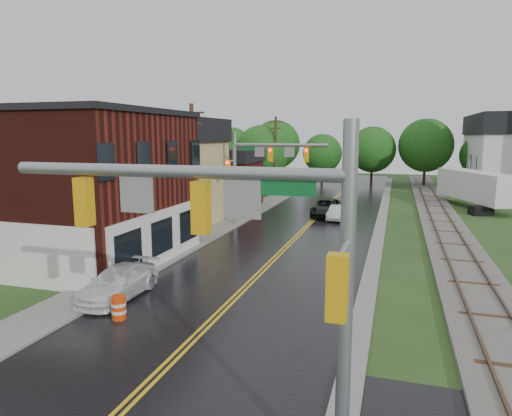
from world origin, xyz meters
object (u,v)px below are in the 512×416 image
at_px(tree_left_c, 204,158).
at_px(semi_trailer, 475,186).
at_px(sedan_silver, 338,213).
at_px(utility_pole_c, 276,155).
at_px(traffic_signal_far, 261,161).
at_px(tree_left_e, 263,153).
at_px(tree_left_b, 130,148).
at_px(utility_pole_b, 193,168).
at_px(brick_building, 49,184).
at_px(construction_barrel, 119,308).
at_px(pickup_white, 118,283).
at_px(traffic_signal_near, 237,236).
at_px(tree_left_a, 34,159).
at_px(suv_dark, 327,208).

xyz_separation_m(tree_left_c, semi_trailer, (27.46, 1.38, -2.39)).
bearing_deg(semi_trailer, sedan_silver, -139.38).
height_order(utility_pole_c, semi_trailer, utility_pole_c).
xyz_separation_m(traffic_signal_far, tree_left_e, (-5.38, 18.90, -0.16)).
bearing_deg(tree_left_b, utility_pole_c, 47.61).
xyz_separation_m(traffic_signal_far, tree_left_b, (-14.38, 4.90, 0.74)).
height_order(utility_pole_b, semi_trailer, utility_pole_b).
bearing_deg(brick_building, construction_barrel, -37.83).
distance_m(utility_pole_c, tree_left_c, 8.16).
bearing_deg(tree_left_e, utility_pole_c, -42.84).
bearing_deg(construction_barrel, brick_building, 142.17).
xyz_separation_m(utility_pole_c, construction_barrel, (3.38, -36.04, -4.25)).
distance_m(brick_building, tree_left_c, 24.94).
distance_m(traffic_signal_far, tree_left_e, 19.65).
xyz_separation_m(pickup_white, construction_barrel, (1.38, -2.04, -0.18)).
bearing_deg(traffic_signal_near, tree_left_b, 125.49).
relative_size(utility_pole_c, tree_left_e, 1.10).
relative_size(traffic_signal_far, pickup_white, 1.63).
relative_size(tree_left_a, construction_barrel, 9.24).
distance_m(tree_left_b, tree_left_c, 9.03).
distance_m(utility_pole_b, suv_dark, 13.72).
bearing_deg(traffic_signal_near, sedan_silver, 93.12).
height_order(utility_pole_b, pickup_white, utility_pole_b).
height_order(traffic_signal_near, traffic_signal_far, same).
bearing_deg(traffic_signal_far, tree_left_b, 161.19).
bearing_deg(semi_trailer, tree_left_b, -163.40).
bearing_deg(semi_trailer, utility_pole_c, 172.40).
distance_m(tree_left_a, tree_left_e, 26.40).
distance_m(traffic_signal_far, tree_left_c, 16.56).
xyz_separation_m(sedan_silver, semi_trailer, (11.73, 10.06, 1.52)).
height_order(brick_building, pickup_white, brick_building).
distance_m(tree_left_e, pickup_white, 36.36).
height_order(tree_left_c, semi_trailer, tree_left_c).
xyz_separation_m(tree_left_e, semi_trailer, (22.46, -4.62, -2.70)).
xyz_separation_m(tree_left_e, suv_dark, (9.65, -13.20, -4.08)).
bearing_deg(utility_pole_c, construction_barrel, -84.64).
height_order(tree_left_b, sedan_silver, tree_left_b).
relative_size(semi_trailer, construction_barrel, 11.74).
relative_size(sedan_silver, pickup_white, 0.80).
distance_m(pickup_white, construction_barrel, 2.47).
bearing_deg(suv_dark, construction_barrel, -101.78).
relative_size(tree_left_a, tree_left_b, 0.89).
height_order(traffic_signal_far, utility_pole_c, utility_pole_c).
height_order(traffic_signal_near, tree_left_c, tree_left_c).
distance_m(tree_left_e, semi_trailer, 23.08).
relative_size(traffic_signal_near, tree_left_c, 0.96).
height_order(tree_left_e, construction_barrel, tree_left_e).
bearing_deg(semi_trailer, tree_left_e, 168.38).
xyz_separation_m(utility_pole_c, tree_left_e, (-2.05, 1.90, 0.09)).
bearing_deg(utility_pole_b, semi_trailer, 43.37).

